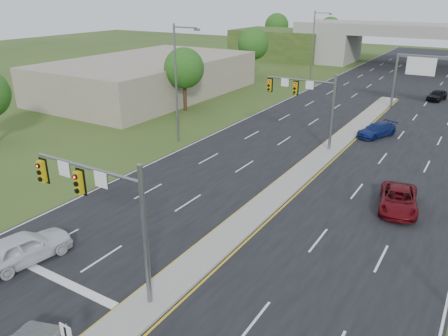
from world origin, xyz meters
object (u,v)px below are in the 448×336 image
signal_mast_far (309,97)px  car_far_a (398,199)px  car_white (24,248)px  car_far_c (437,95)px  overpass (428,50)px  sign_gantry (446,69)px  signal_mast_near (104,202)px  car_far_b (377,130)px

signal_mast_far → car_far_a: bearing=-41.4°
car_white → car_far_c: size_ratio=1.21×
overpass → car_far_c: bearing=-78.6°
signal_mast_far → sign_gantry: size_ratio=0.60×
sign_gantry → car_far_a: sign_gantry is taller
sign_gantry → car_white: sign_gantry is taller
sign_gantry → car_far_a: size_ratio=2.27×
signal_mast_near → car_far_a: signal_mast_near is taller
signal_mast_near → car_white: 6.94m
car_far_b → signal_mast_near: bearing=-74.5°
signal_mast_near → sign_gantry: bearing=78.8°
overpass → signal_mast_far: bearing=-92.4°
signal_mast_near → overpass: (2.26, 80.07, -1.17)m
signal_mast_near → car_far_a: (10.06, 16.15, -4.00)m
signal_mast_far → car_far_c: bearing=74.0°
signal_mast_near → car_white: (-5.72, -0.77, -3.85)m
car_white → car_far_b: bearing=-98.5°
signal_mast_near → car_far_a: size_ratio=1.37×
car_far_a → car_far_b: car_far_a is taller
car_far_a → car_far_c: 36.33m
car_far_a → car_far_c: car_far_a is taller
sign_gantry → car_white: (-14.67, -45.76, -4.37)m
car_white → signal_mast_near: bearing=-162.8°
car_far_b → car_white: bearing=-83.8°
signal_mast_far → car_far_b: bearing=53.9°
signal_mast_far → car_far_a: size_ratio=1.37×
car_far_a → car_far_b: bearing=97.7°
sign_gantry → car_far_b: size_ratio=2.52×
signal_mast_far → car_white: (-5.72, -25.77, -3.85)m
signal_mast_near → signal_mast_far: (0.00, 25.00, 0.00)m
overpass → car_white: 81.28m
signal_mast_near → car_far_b: signal_mast_near is taller
car_far_a → car_far_b: 16.39m
car_white → overpass: bearing=-86.0°
car_white → car_far_a: car_white is taller
signal_mast_far → sign_gantry: 21.91m
signal_mast_near → car_far_b: 32.32m
signal_mast_far → car_far_c: (7.85, 27.41, -4.00)m
signal_mast_far → car_far_b: (4.88, 6.70, -4.04)m
car_white → signal_mast_far: bearing=-92.9°
car_far_a → overpass: bearing=86.2°
signal_mast_far → overpass: overpass is taller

